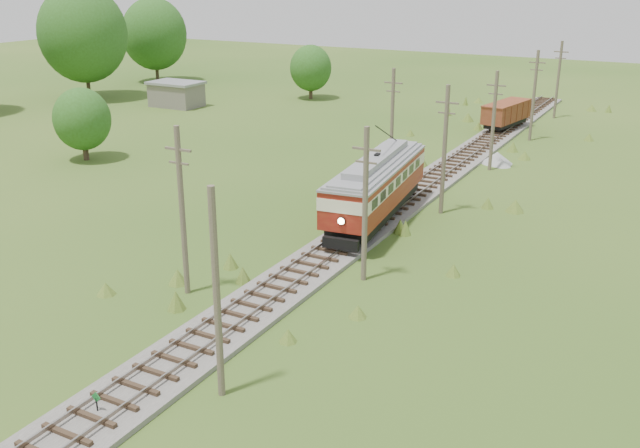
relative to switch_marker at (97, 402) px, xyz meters
The scene contains 19 objects.
ground 1.64m from the switch_marker, 82.41° to the right, with size 260.00×260.00×0.00m, color #2F5419.
railbed_main 32.50m from the switch_marker, 89.65° to the left, with size 3.60×96.00×0.57m.
switch_marker is the anchor object (origin of this frame).
streetcar 25.49m from the switch_marker, 89.55° to the left, with size 4.76×13.85×6.27m.
gondola 58.91m from the switch_marker, 89.81° to the left, with size 3.66×7.79×2.48m.
gravel_pile 44.96m from the switch_marker, 85.86° to the left, with size 2.86×3.03×1.04m.
utility_pole_r_1 6.11m from the switch_marker, 46.68° to the left, with size 0.30×0.30×8.80m.
utility_pole_r_2 17.29m from the switch_marker, 78.02° to the left, with size 1.60×0.30×8.60m.
utility_pole_r_3 29.96m from the switch_marker, 83.43° to the left, with size 1.60×0.30×9.00m.
utility_pole_r_4 42.78m from the switch_marker, 85.69° to the left, with size 1.60×0.30×8.40m.
utility_pole_r_5 55.76m from the switch_marker, 86.29° to the left, with size 1.60×0.30×8.90m.
utility_pole_r_6 68.69m from the switch_marker, 87.16° to the left, with size 1.60×0.30×8.70m.
utility_pole_l_a 11.93m from the switch_marker, 110.85° to the left, with size 1.60×0.30×9.00m.
utility_pole_l_b 38.92m from the switch_marker, 96.37° to the left, with size 1.60×0.30×8.60m.
tree_left_4 75.57m from the switch_marker, 135.70° to the left, with size 11.34×11.34×14.61m.
tree_left_5 88.59m from the switch_marker, 129.17° to the left, with size 9.66×9.66×12.44m.
tree_mid_a 72.16m from the switch_marker, 112.69° to the left, with size 5.46×5.46×7.03m.
tree_mid_c 41.35m from the switch_marker, 136.28° to the left, with size 5.04×5.04×6.49m.
shed 66.69m from the switch_marker, 126.65° to the left, with size 6.40×4.40×3.10m.
Camera 1 is at (18.42, -14.90, 16.18)m, focal length 40.00 mm.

